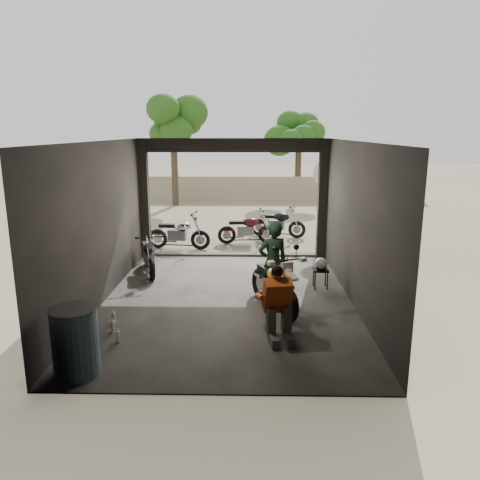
{
  "coord_description": "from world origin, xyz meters",
  "views": [
    {
      "loc": [
        0.43,
        -9.0,
        3.4
      ],
      "look_at": [
        0.24,
        0.6,
        1.14
      ],
      "focal_mm": 35.0,
      "sensor_mm": 36.0,
      "label": 1
    }
  ],
  "objects_px": {
    "outside_bike_a": "(179,231)",
    "sign_post": "(327,186)",
    "main_bike": "(274,281)",
    "mechanic": "(279,306)",
    "stool": "(321,272)",
    "outside_bike_c": "(278,221)",
    "outside_bike_b": "(247,227)",
    "rider": "(273,263)",
    "oil_drum": "(75,343)",
    "left_bike": "(149,253)",
    "helmet": "(321,263)"
  },
  "relations": [
    {
      "from": "outside_bike_c",
      "to": "sign_post",
      "type": "relative_size",
      "value": 0.61
    },
    {
      "from": "main_bike",
      "to": "outside_bike_b",
      "type": "bearing_deg",
      "value": 72.98
    },
    {
      "from": "outside_bike_a",
      "to": "mechanic",
      "type": "height_order",
      "value": "mechanic"
    },
    {
      "from": "outside_bike_a",
      "to": "outside_bike_b",
      "type": "relative_size",
      "value": 1.04
    },
    {
      "from": "mechanic",
      "to": "stool",
      "type": "xyz_separation_m",
      "value": [
        1.07,
        2.59,
        -0.22
      ]
    },
    {
      "from": "stool",
      "to": "helmet",
      "type": "relative_size",
      "value": 1.55
    },
    {
      "from": "outside_bike_b",
      "to": "helmet",
      "type": "distance_m",
      "value": 4.5
    },
    {
      "from": "outside_bike_a",
      "to": "sign_post",
      "type": "bearing_deg",
      "value": -75.08
    },
    {
      "from": "rider",
      "to": "oil_drum",
      "type": "bearing_deg",
      "value": 26.71
    },
    {
      "from": "main_bike",
      "to": "stool",
      "type": "height_order",
      "value": "main_bike"
    },
    {
      "from": "mechanic",
      "to": "main_bike",
      "type": "bearing_deg",
      "value": 81.64
    },
    {
      "from": "outside_bike_a",
      "to": "stool",
      "type": "height_order",
      "value": "outside_bike_a"
    },
    {
      "from": "mechanic",
      "to": "oil_drum",
      "type": "relative_size",
      "value": 1.19
    },
    {
      "from": "main_bike",
      "to": "mechanic",
      "type": "height_order",
      "value": "mechanic"
    },
    {
      "from": "outside_bike_c",
      "to": "mechanic",
      "type": "relative_size",
      "value": 1.33
    },
    {
      "from": "left_bike",
      "to": "rider",
      "type": "relative_size",
      "value": 0.9
    },
    {
      "from": "stool",
      "to": "helmet",
      "type": "distance_m",
      "value": 0.2
    },
    {
      "from": "left_bike",
      "to": "mechanic",
      "type": "distance_m",
      "value": 4.68
    },
    {
      "from": "left_bike",
      "to": "outside_bike_a",
      "type": "bearing_deg",
      "value": 62.89
    },
    {
      "from": "outside_bike_b",
      "to": "stool",
      "type": "height_order",
      "value": "outside_bike_b"
    },
    {
      "from": "mechanic",
      "to": "sign_post",
      "type": "bearing_deg",
      "value": 65.71
    },
    {
      "from": "main_bike",
      "to": "outside_bike_b",
      "type": "relative_size",
      "value": 1.11
    },
    {
      "from": "sign_post",
      "to": "mechanic",
      "type": "bearing_deg",
      "value": -106.26
    },
    {
      "from": "left_bike",
      "to": "oil_drum",
      "type": "relative_size",
      "value": 1.51
    },
    {
      "from": "outside_bike_c",
      "to": "rider",
      "type": "xyz_separation_m",
      "value": [
        -0.46,
        -5.97,
        0.3
      ]
    },
    {
      "from": "main_bike",
      "to": "stool",
      "type": "xyz_separation_m",
      "value": [
        1.09,
        1.23,
        -0.2
      ]
    },
    {
      "from": "main_bike",
      "to": "mechanic",
      "type": "xyz_separation_m",
      "value": [
        0.02,
        -1.36,
        0.02
      ]
    },
    {
      "from": "main_bike",
      "to": "outside_bike_a",
      "type": "height_order",
      "value": "main_bike"
    },
    {
      "from": "left_bike",
      "to": "rider",
      "type": "height_order",
      "value": "rider"
    },
    {
      "from": "rider",
      "to": "main_bike",
      "type": "bearing_deg",
      "value": 72.32
    },
    {
      "from": "oil_drum",
      "to": "sign_post",
      "type": "distance_m",
      "value": 9.33
    },
    {
      "from": "left_bike",
      "to": "outside_bike_c",
      "type": "relative_size",
      "value": 0.95
    },
    {
      "from": "mechanic",
      "to": "oil_drum",
      "type": "bearing_deg",
      "value": -166.34
    },
    {
      "from": "left_bike",
      "to": "sign_post",
      "type": "distance_m",
      "value": 5.79
    },
    {
      "from": "helmet",
      "to": "left_bike",
      "type": "bearing_deg",
      "value": 160.98
    },
    {
      "from": "outside_bike_a",
      "to": "sign_post",
      "type": "xyz_separation_m",
      "value": [
        4.38,
        0.66,
        1.23
      ]
    },
    {
      "from": "main_bike",
      "to": "rider",
      "type": "height_order",
      "value": "rider"
    },
    {
      "from": "left_bike",
      "to": "outside_bike_a",
      "type": "distance_m",
      "value": 2.42
    },
    {
      "from": "oil_drum",
      "to": "outside_bike_b",
      "type": "bearing_deg",
      "value": 73.53
    },
    {
      "from": "main_bike",
      "to": "left_bike",
      "type": "bearing_deg",
      "value": 119.01
    },
    {
      "from": "outside_bike_a",
      "to": "oil_drum",
      "type": "distance_m",
      "value": 7.28
    },
    {
      "from": "outside_bike_b",
      "to": "mechanic",
      "type": "distance_m",
      "value": 6.79
    },
    {
      "from": "stool",
      "to": "sign_post",
      "type": "distance_m",
      "value": 4.41
    },
    {
      "from": "main_bike",
      "to": "oil_drum",
      "type": "relative_size",
      "value": 1.73
    },
    {
      "from": "mechanic",
      "to": "outside_bike_b",
      "type": "bearing_deg",
      "value": 85.7
    },
    {
      "from": "rider",
      "to": "sign_post",
      "type": "height_order",
      "value": "sign_post"
    },
    {
      "from": "outside_bike_c",
      "to": "stool",
      "type": "bearing_deg",
      "value": -157.04
    },
    {
      "from": "stool",
      "to": "main_bike",
      "type": "bearing_deg",
      "value": -131.51
    },
    {
      "from": "outside_bike_b",
      "to": "rider",
      "type": "height_order",
      "value": "rider"
    },
    {
      "from": "mechanic",
      "to": "oil_drum",
      "type": "height_order",
      "value": "mechanic"
    }
  ]
}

